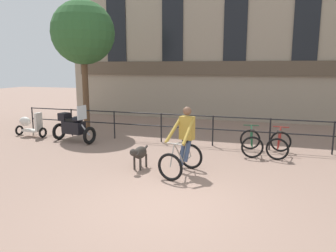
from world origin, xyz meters
name	(u,v)px	position (x,y,z in m)	size (l,w,h in m)	color
ground_plane	(165,206)	(0.00, 0.00, 0.00)	(60.00, 60.00, 0.00)	#8E7060
canal_railing	(213,125)	(0.00, 5.20, 0.71)	(15.05, 0.05, 1.05)	black
building_facade	(236,28)	(0.00, 10.99, 4.54)	(18.00, 0.72, 9.13)	gray
cyclist_with_bike	(184,144)	(-0.18, 2.07, 0.76)	(0.92, 1.29, 1.70)	black
dog	(139,153)	(-1.39, 2.02, 0.43)	(0.34, 0.89, 0.62)	#332D28
parked_motorcycle	(73,127)	(-4.90, 4.23, 0.56)	(1.69, 0.90, 1.35)	black
parked_bicycle_near_lamp	(251,142)	(1.33, 4.54, 0.36)	(0.80, 1.19, 0.86)	black
parked_bicycle_mid_left	(279,144)	(2.16, 4.54, 0.36)	(0.77, 1.17, 0.86)	black
parked_scooter	(30,125)	(-7.06, 4.50, 0.46)	(1.31, 0.50, 0.96)	black
tree_canalside_left	(83,33)	(-5.85, 6.67, 4.07)	(2.66, 2.66, 5.43)	brown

